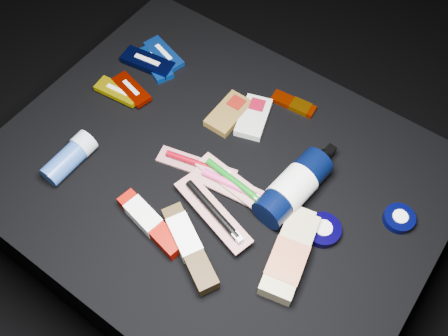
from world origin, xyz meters
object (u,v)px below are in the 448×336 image
Objects in this scene: lotion_bottle at (293,187)px; toothpaste_carton_red at (148,221)px; bodywash_bottle at (289,257)px; deodorant_stick at (70,157)px.

toothpaste_carton_red is at bearing -125.05° from lotion_bottle.
lotion_bottle is 1.35× the size of toothpaste_carton_red.
deodorant_stick is (-0.52, -0.09, 0.01)m from bodywash_bottle.
deodorant_stick is 0.24m from toothpaste_carton_red.
lotion_bottle is 0.50m from deodorant_stick.
toothpaste_carton_red is (0.24, -0.01, -0.01)m from deodorant_stick.
bodywash_bottle reaches higher than toothpaste_carton_red.
lotion_bottle is at bearing 59.00° from toothpaste_carton_red.
toothpaste_carton_red is at bearing -172.22° from bodywash_bottle.
lotion_bottle is at bearing 26.61° from deodorant_stick.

